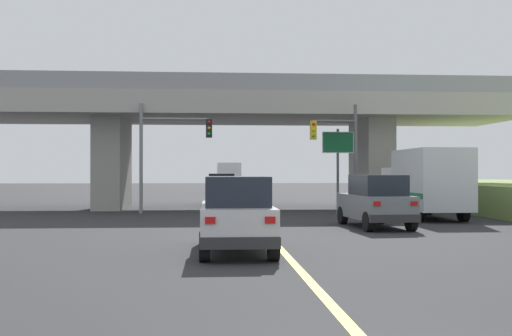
% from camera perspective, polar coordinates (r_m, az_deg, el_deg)
% --- Properties ---
extents(ground, '(160.00, 160.00, 0.00)m').
position_cam_1_polar(ground, '(36.86, -1.13, -3.67)').
color(ground, '#2B2B2D').
extents(overpass_bridge, '(31.82, 8.46, 7.32)m').
position_cam_1_polar(overpass_bridge, '(36.93, -1.13, 4.42)').
color(overpass_bridge, '#A8A59E').
rests_on(overpass_bridge, ground).
extents(lane_divider_stripe, '(0.20, 27.54, 0.01)m').
position_cam_1_polar(lane_divider_stripe, '(20.13, 1.40, -6.45)').
color(lane_divider_stripe, yellow).
rests_on(lane_divider_stripe, ground).
extents(suv_lead, '(1.90, 4.82, 2.02)m').
position_cam_1_polar(suv_lead, '(16.67, -1.81, -4.23)').
color(suv_lead, silver).
rests_on(suv_lead, ground).
extents(suv_crossing, '(2.16, 4.52, 2.02)m').
position_cam_1_polar(suv_crossing, '(24.36, 10.86, -3.00)').
color(suv_crossing, slate).
rests_on(suv_crossing, ground).
extents(box_truck, '(2.33, 6.54, 3.15)m').
position_cam_1_polar(box_truck, '(29.70, 15.23, -1.29)').
color(box_truck, silver).
rests_on(box_truck, ground).
extents(sedan_oncoming, '(1.93, 4.52, 2.02)m').
position_cam_1_polar(sedan_oncoming, '(41.44, -3.19, -1.90)').
color(sedan_oncoming, black).
rests_on(sedan_oncoming, ground).
extents(traffic_signal_nearside, '(2.44, 0.36, 5.61)m').
position_cam_1_polar(traffic_signal_nearside, '(32.42, 7.72, 1.97)').
color(traffic_signal_nearside, '#56595E').
rests_on(traffic_signal_nearside, ground).
extents(traffic_signal_farside, '(3.73, 0.36, 5.65)m').
position_cam_1_polar(traffic_signal_farside, '(32.47, -8.24, 2.20)').
color(traffic_signal_farside, slate).
rests_on(traffic_signal_farside, ground).
extents(highway_sign, '(1.77, 0.17, 4.53)m').
position_cam_1_polar(highway_sign, '(35.08, 7.48, 1.65)').
color(highway_sign, '#56595E').
rests_on(highway_sign, ground).
extents(semi_truck_distant, '(2.33, 7.37, 3.02)m').
position_cam_1_polar(semi_truck_distant, '(64.20, -2.52, -0.82)').
color(semi_truck_distant, navy).
rests_on(semi_truck_distant, ground).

